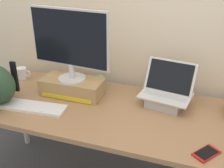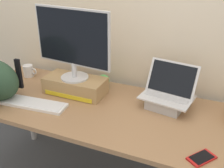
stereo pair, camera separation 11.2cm
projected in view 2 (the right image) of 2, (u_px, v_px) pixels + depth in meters
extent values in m
cube|color=beige|center=(138.00, 9.00, 1.91)|extent=(7.00, 0.10, 2.60)
cube|color=#99704C|center=(112.00, 111.00, 1.77)|extent=(2.07, 0.75, 0.03)
cylinder|color=#B2B2B7|center=(29.00, 107.00, 2.53)|extent=(0.05, 0.05, 0.72)
cube|color=#A88456|center=(75.00, 85.00, 1.94)|extent=(0.44, 0.21, 0.12)
cube|color=yellow|center=(68.00, 96.00, 1.87)|extent=(0.37, 0.00, 0.03)
cylinder|color=silver|center=(75.00, 77.00, 1.91)|extent=(0.19, 0.19, 0.01)
cylinder|color=silver|center=(74.00, 70.00, 1.89)|extent=(0.04, 0.04, 0.10)
cube|color=silver|center=(72.00, 37.00, 1.79)|extent=(0.57, 0.07, 0.39)
cube|color=black|center=(71.00, 38.00, 1.78)|extent=(0.55, 0.06, 0.36)
cube|color=#ADADB2|center=(166.00, 102.00, 1.77)|extent=(0.25, 0.23, 0.07)
cube|color=silver|center=(167.00, 97.00, 1.75)|extent=(0.35, 0.27, 0.01)
cube|color=#B7B7BC|center=(168.00, 95.00, 1.76)|extent=(0.30, 0.17, 0.00)
cube|color=silver|center=(172.00, 79.00, 1.75)|extent=(0.33, 0.15, 0.21)
cube|color=black|center=(172.00, 79.00, 1.75)|extent=(0.30, 0.13, 0.18)
cube|color=white|center=(34.00, 104.00, 1.80)|extent=(0.46, 0.17, 0.02)
cube|color=silver|center=(34.00, 102.00, 1.79)|extent=(0.43, 0.15, 0.00)
cube|color=black|center=(19.00, 74.00, 1.88)|extent=(0.04, 0.02, 0.21)
cylinder|color=silver|center=(28.00, 71.00, 2.21)|extent=(0.08, 0.08, 0.09)
torus|color=silver|center=(34.00, 71.00, 2.19)|extent=(0.06, 0.01, 0.06)
cube|color=red|center=(202.00, 158.00, 1.33)|extent=(0.15, 0.16, 0.01)
cube|color=black|center=(202.00, 157.00, 1.33)|extent=(0.12, 0.13, 0.00)
sphere|color=#56B256|center=(104.00, 80.00, 2.05)|extent=(0.09, 0.09, 0.09)
sphere|color=black|center=(100.00, 81.00, 2.02)|extent=(0.01, 0.01, 0.01)
sphere|color=black|center=(103.00, 81.00, 2.01)|extent=(0.01, 0.01, 0.01)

